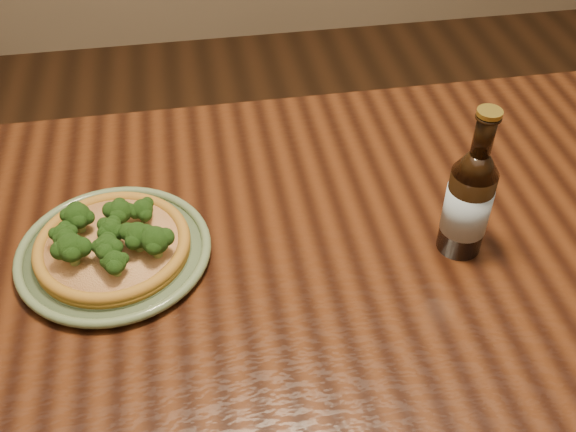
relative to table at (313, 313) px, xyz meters
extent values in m
cube|color=#3E1D0D|center=(0.00, 0.00, 0.07)|extent=(1.60, 0.90, 0.04)
cylinder|color=#607550|center=(-0.28, 0.07, 0.10)|extent=(0.26, 0.26, 0.01)
torus|color=#607550|center=(-0.28, 0.07, 0.11)|extent=(0.28, 0.28, 0.01)
torus|color=#607550|center=(-0.28, 0.07, 0.10)|extent=(0.22, 0.22, 0.01)
cylinder|color=#A87626|center=(-0.28, 0.07, 0.11)|extent=(0.22, 0.22, 0.01)
torus|color=#A87626|center=(-0.28, 0.07, 0.12)|extent=(0.22, 0.22, 0.02)
cylinder|color=#E1CB89|center=(-0.28, 0.07, 0.12)|extent=(0.19, 0.19, 0.01)
sphere|color=#2B561B|center=(-0.26, 0.11, 0.15)|extent=(0.04, 0.04, 0.04)
sphere|color=#2B561B|center=(-0.28, 0.08, 0.15)|extent=(0.04, 0.04, 0.03)
sphere|color=#2B561B|center=(-0.33, 0.04, 0.15)|extent=(0.05, 0.05, 0.04)
sphere|color=#2B561B|center=(-0.28, 0.04, 0.15)|extent=(0.04, 0.04, 0.04)
sphere|color=#2B561B|center=(-0.32, 0.11, 0.15)|extent=(0.04, 0.04, 0.04)
sphere|color=#2B561B|center=(-0.24, 0.06, 0.15)|extent=(0.05, 0.05, 0.04)
sphere|color=#2B561B|center=(-0.27, 0.01, 0.15)|extent=(0.04, 0.04, 0.03)
sphere|color=#2B561B|center=(-0.23, 0.11, 0.14)|extent=(0.04, 0.04, 0.03)
sphere|color=#2B561B|center=(-0.34, 0.08, 0.14)|extent=(0.03, 0.03, 0.03)
sphere|color=#2B561B|center=(-0.21, 0.04, 0.15)|extent=(0.06, 0.06, 0.04)
cylinder|color=black|center=(0.22, 0.01, 0.16)|extent=(0.06, 0.06, 0.14)
cone|color=black|center=(0.22, 0.01, 0.25)|extent=(0.06, 0.06, 0.03)
cylinder|color=black|center=(0.22, 0.01, 0.29)|extent=(0.03, 0.03, 0.06)
torus|color=black|center=(0.22, 0.01, 0.32)|extent=(0.03, 0.03, 0.01)
cylinder|color=#A58C33|center=(0.22, 0.01, 0.33)|extent=(0.03, 0.03, 0.01)
cylinder|color=#AABFCE|center=(0.22, 0.01, 0.17)|extent=(0.07, 0.07, 0.07)
camera|label=1|loc=(-0.15, -0.64, 0.79)|focal=42.00mm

